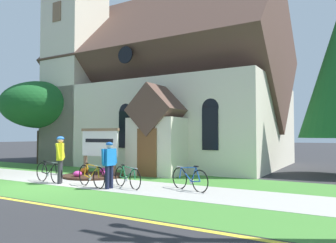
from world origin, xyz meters
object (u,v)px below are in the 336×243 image
object	(u,v)px
bicycle_yellow	(127,177)
cyclist_in_green_jersey	(109,162)
church_sign	(100,144)
bicycle_black	(49,172)
bicycle_white	(190,179)
yard_deciduous_tree	(40,105)
bicycle_green	(91,176)
cyclist_in_red_jersey	(60,156)

from	to	relation	value
bicycle_yellow	cyclist_in_green_jersey	distance (m)	0.84
church_sign	bicycle_black	distance (m)	2.64
church_sign	bicycle_white	distance (m)	5.41
church_sign	bicycle_yellow	world-z (taller)	church_sign
church_sign	cyclist_in_green_jersey	world-z (taller)	church_sign
bicycle_yellow	yard_deciduous_tree	bearing A→B (deg)	156.30
church_sign	bicycle_white	size ratio (longest dim) A/B	1.34
bicycle_yellow	cyclist_in_green_jersey	size ratio (longest dim) A/B	1.02
church_sign	yard_deciduous_tree	distance (m)	8.22
bicycle_green	bicycle_yellow	bearing A→B (deg)	21.74
bicycle_green	cyclist_in_green_jersey	size ratio (longest dim) A/B	1.09
church_sign	cyclist_in_red_jersey	size ratio (longest dim) A/B	1.23
bicycle_white	bicycle_yellow	distance (m)	2.20
bicycle_black	cyclist_in_green_jersey	distance (m)	3.10
bicycle_green	yard_deciduous_tree	bearing A→B (deg)	151.21
church_sign	bicycle_green	world-z (taller)	church_sign
bicycle_white	yard_deciduous_tree	distance (m)	13.60
bicycle_black	cyclist_in_red_jersey	world-z (taller)	cyclist_in_red_jersey
church_sign	bicycle_yellow	bearing A→B (deg)	-32.43
church_sign	bicycle_black	size ratio (longest dim) A/B	1.25
bicycle_green	cyclist_in_red_jersey	xyz separation A→B (m)	(-1.51, -0.06, 0.66)
church_sign	cyclist_in_red_jersey	world-z (taller)	church_sign
church_sign	bicycle_black	xyz separation A→B (m)	(-0.40, -2.40, -1.03)
yard_deciduous_tree	bicycle_white	bearing A→B (deg)	-17.67
church_sign	bicycle_black	bearing A→B (deg)	-99.58
bicycle_white	yard_deciduous_tree	size ratio (longest dim) A/B	0.31
bicycle_black	cyclist_in_red_jersey	distance (m)	0.97
bicycle_white	cyclist_in_red_jersey	xyz separation A→B (m)	(-4.84, -1.13, 0.67)
bicycle_yellow	cyclist_in_red_jersey	distance (m)	2.86
bicycle_white	cyclist_in_green_jersey	xyz separation A→B (m)	(-2.49, -1.10, 0.53)
church_sign	cyclist_in_red_jersey	bearing A→B (deg)	-83.21
bicycle_yellow	bicycle_black	bearing A→B (deg)	-172.04
bicycle_green	bicycle_yellow	distance (m)	1.31
bicycle_black	bicycle_white	world-z (taller)	bicycle_white
bicycle_white	bicycle_black	bearing A→B (deg)	-169.14
yard_deciduous_tree	bicycle_black	bearing A→B (deg)	-35.81
bicycle_black	cyclist_in_red_jersey	xyz separation A→B (m)	(0.70, -0.07, 0.66)
bicycle_black	bicycle_white	distance (m)	5.64
bicycle_green	yard_deciduous_tree	xyz separation A→B (m)	(-9.23, 5.07, 3.32)
cyclist_in_red_jersey	cyclist_in_green_jersey	xyz separation A→B (m)	(2.36, 0.03, -0.14)
church_sign	bicycle_white	bearing A→B (deg)	-14.56
bicycle_white	cyclist_in_green_jersey	bearing A→B (deg)	-156.08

